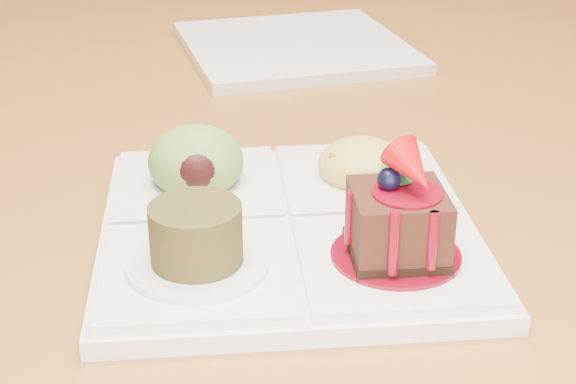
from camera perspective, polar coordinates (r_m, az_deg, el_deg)
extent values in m
cube|color=olive|center=(0.80, 0.73, 3.97)|extent=(1.00, 1.80, 0.04)
cylinder|color=olive|center=(1.74, -18.04, 1.88)|extent=(0.06, 0.06, 0.71)
cylinder|color=olive|center=(1.80, 10.65, 3.49)|extent=(0.06, 0.06, 0.71)
cube|color=silver|center=(0.57, 0.00, -2.61)|extent=(0.25, 0.25, 0.01)
cube|color=silver|center=(0.53, 6.95, -4.46)|extent=(0.12, 0.12, 0.01)
cube|color=silver|center=(0.52, -5.85, -5.10)|extent=(0.12, 0.12, 0.01)
cube|color=silver|center=(0.62, -5.90, 0.46)|extent=(0.12, 0.12, 0.01)
cube|color=silver|center=(0.63, 4.78, 0.90)|extent=(0.12, 0.12, 0.01)
cylinder|color=#650312|center=(0.53, 6.98, -4.06)|extent=(0.08, 0.08, 0.00)
cube|color=black|center=(0.52, 6.99, -3.82)|extent=(0.06, 0.06, 0.01)
cube|color=#33160E|center=(0.51, 7.12, -1.77)|extent=(0.06, 0.06, 0.03)
cylinder|color=#650312|center=(0.51, 7.23, 0.06)|extent=(0.04, 0.04, 0.00)
sphere|color=black|center=(0.50, 6.56, 0.83)|extent=(0.01, 0.01, 0.01)
cone|color=#AE0B0C|center=(0.50, 8.11, 1.46)|extent=(0.04, 0.04, 0.03)
cube|color=#124B20|center=(0.51, 7.25, 1.09)|extent=(0.01, 0.02, 0.01)
cube|color=#124B20|center=(0.51, 6.51, 1.13)|extent=(0.01, 0.02, 0.01)
cylinder|color=#650312|center=(0.49, 6.85, -3.32)|extent=(0.01, 0.01, 0.04)
cylinder|color=#650312|center=(0.49, 9.34, -3.12)|extent=(0.01, 0.01, 0.03)
cylinder|color=#650312|center=(0.51, 4.02, -1.69)|extent=(0.01, 0.01, 0.03)
cylinder|color=silver|center=(0.51, -5.87, -4.62)|extent=(0.08, 0.08, 0.00)
cylinder|color=#442B13|center=(0.50, -5.97, -2.71)|extent=(0.05, 0.05, 0.03)
cylinder|color=#412A0D|center=(0.50, -6.03, -1.55)|extent=(0.04, 0.04, 0.00)
ellipsoid|color=olive|center=(0.61, -5.97, 1.97)|extent=(0.07, 0.07, 0.05)
ellipsoid|color=black|center=(0.59, -5.89, 1.26)|extent=(0.03, 0.02, 0.03)
ellipsoid|color=gold|center=(0.62, 4.82, 1.72)|extent=(0.06, 0.06, 0.04)
cube|color=#BC640D|center=(0.63, 5.88, 2.49)|extent=(0.01, 0.01, 0.01)
cube|color=#427C1B|center=(0.63, 4.27, 2.66)|extent=(0.02, 0.02, 0.01)
cube|color=#BC640D|center=(0.61, 3.45, 2.06)|extent=(0.02, 0.02, 0.01)
cube|color=#427C1B|center=(0.61, 5.62, 1.50)|extent=(0.02, 0.02, 0.01)
cube|color=silver|center=(0.96, 0.48, 9.34)|extent=(0.26, 0.26, 0.01)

